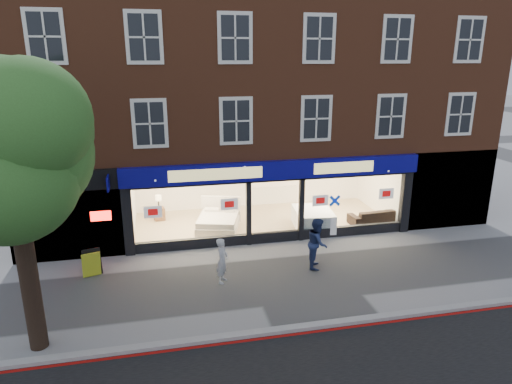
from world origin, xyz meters
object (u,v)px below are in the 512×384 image
object	(u,v)px
pedestrian_blue	(317,243)
pedestrian_grey	(222,260)
mattress_stack	(313,219)
sofa	(374,216)
display_bed	(218,221)
a_board	(92,263)

from	to	relation	value
pedestrian_blue	pedestrian_grey	bearing A→B (deg)	118.01
mattress_stack	pedestrian_blue	world-z (taller)	pedestrian_blue
pedestrian_blue	sofa	bearing A→B (deg)	-27.43
mattress_stack	sofa	distance (m)	2.71
sofa	pedestrian_blue	world-z (taller)	pedestrian_blue
display_bed	pedestrian_grey	size ratio (longest dim) A/B	1.59
sofa	a_board	distance (m)	11.49
mattress_stack	pedestrian_blue	size ratio (longest dim) A/B	1.17
mattress_stack	a_board	bearing A→B (deg)	-163.85
display_bed	mattress_stack	bearing A→B (deg)	5.48
display_bed	sofa	xyz separation A→B (m)	(6.60, -0.82, -0.01)
display_bed	a_board	size ratio (longest dim) A/B	2.61
pedestrian_grey	pedestrian_blue	distance (m)	3.37
display_bed	pedestrian_blue	world-z (taller)	pedestrian_blue
pedestrian_grey	pedestrian_blue	size ratio (longest dim) A/B	0.84
sofa	a_board	size ratio (longest dim) A/B	2.35
a_board	sofa	bearing A→B (deg)	-3.96
display_bed	mattress_stack	size ratio (longest dim) A/B	1.15
sofa	mattress_stack	bearing A→B (deg)	-5.82
a_board	pedestrian_grey	bearing A→B (deg)	-33.40
mattress_stack	pedestrian_grey	size ratio (longest dim) A/B	1.39
pedestrian_grey	a_board	bearing A→B (deg)	99.90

